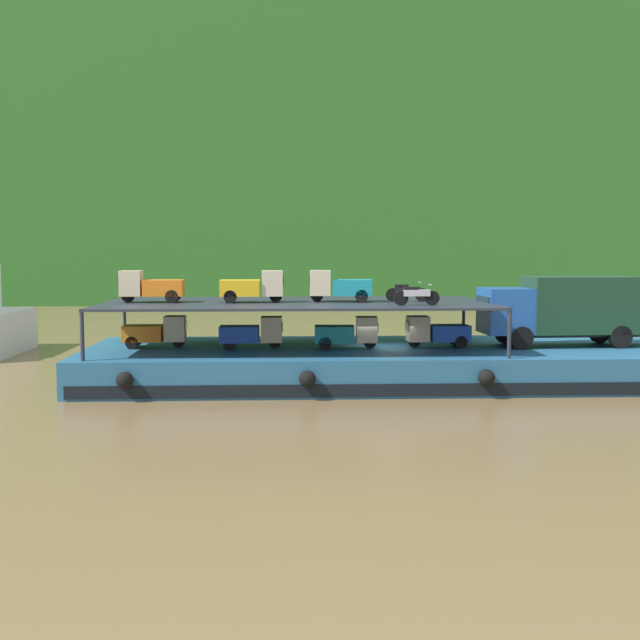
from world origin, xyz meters
name	(u,v)px	position (x,y,z in m)	size (l,w,h in m)	color
ground_plane	(382,380)	(0.00, 0.00, 0.00)	(400.00, 400.00, 0.00)	brown
hillside_far_bank	(320,109)	(0.00, 62.38, 22.96)	(111.58, 32.69, 40.76)	#286023
cargo_barge	(383,364)	(0.00, -0.02, 0.75)	(26.00, 9.32, 1.50)	#23567A
covered_lorry	(563,308)	(8.02, -0.10, 3.19)	(7.93, 2.57, 3.10)	#1E4C99
cargo_rack	(297,303)	(-3.80, 0.00, 3.44)	(16.80, 8.00, 2.00)	#232833
mini_truck_lower_stern	(156,332)	(-9.99, 0.19, 2.19)	(2.77, 1.25, 1.38)	orange
mini_truck_lower_aft	(252,333)	(-5.74, -0.31, 2.19)	(2.74, 1.21, 1.38)	#1E47B7
mini_truck_lower_mid	(347,333)	(-1.61, -0.48, 2.19)	(2.79, 1.29, 1.38)	teal
mini_truck_lower_fore	(437,332)	(2.35, -0.29, 2.19)	(2.76, 1.24, 1.38)	#1E47B7
mini_truck_upper_stern	(151,286)	(-10.15, 0.02, 4.19)	(2.76, 1.23, 1.38)	orange
mini_truck_upper_mid	(253,287)	(-5.71, -0.21, 4.19)	(2.77, 1.24, 1.38)	gold
mini_truck_upper_fore	(339,286)	(-1.93, 0.07, 4.19)	(2.79, 1.30, 1.38)	teal
motorcycle_upper_port	(416,295)	(1.06, -2.40, 3.93)	(1.90, 0.55, 0.87)	black
motorcycle_upper_centre	(407,292)	(1.05, 0.00, 3.93)	(1.90, 0.55, 0.87)	black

